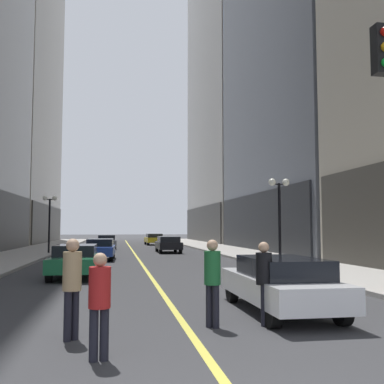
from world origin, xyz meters
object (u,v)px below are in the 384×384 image
at_px(car_blue, 100,248).
at_px(pedestrian_in_green_parka, 212,276).
at_px(car_green, 75,260).
at_px(street_lamp_left_far, 50,211).
at_px(pedestrian_in_tan_trench, 72,280).
at_px(car_white, 280,282).
at_px(car_yellow, 154,239).
at_px(pedestrian_in_red_jacket, 100,298).
at_px(car_black, 168,244).
at_px(car_grey, 106,241).
at_px(street_lamp_right_mid, 279,202).
at_px(pedestrian_in_black_coat, 264,276).

relative_size(car_blue, pedestrian_in_green_parka, 2.50).
xyz_separation_m(car_green, street_lamp_left_far, (-3.32, 15.95, 2.54)).
bearing_deg(car_green, pedestrian_in_green_parka, -70.38).
bearing_deg(pedestrian_in_tan_trench, car_white, 22.22).
relative_size(car_yellow, pedestrian_in_green_parka, 2.53).
distance_m(car_white, pedestrian_in_red_jacket, 5.29).
distance_m(car_black, car_grey, 9.45).
bearing_deg(car_white, street_lamp_left_far, 109.69).
bearing_deg(pedestrian_in_red_jacket, car_black, 81.52).
distance_m(car_blue, pedestrian_in_tan_trench, 20.78).
xyz_separation_m(car_white, street_lamp_left_far, (-8.87, 24.78, 2.54)).
xyz_separation_m(car_black, pedestrian_in_tan_trench, (-4.98, -28.42, 0.36)).
relative_size(pedestrian_in_green_parka, street_lamp_right_mid, 0.40).
bearing_deg(car_white, pedestrian_in_red_jacket, -141.61).
distance_m(car_green, street_lamp_left_far, 16.49).
relative_size(car_yellow, pedestrian_in_black_coat, 2.61).
xyz_separation_m(car_grey, pedestrian_in_red_jacket, (0.71, -37.70, 0.23)).
height_order(pedestrian_in_green_parka, street_lamp_left_far, street_lamp_left_far).
bearing_deg(pedestrian_in_tan_trench, car_yellow, 83.47).
bearing_deg(street_lamp_left_far, street_lamp_right_mid, -47.99).
bearing_deg(pedestrian_in_black_coat, pedestrian_in_tan_trench, -170.55).
distance_m(car_black, pedestrian_in_tan_trench, 28.85).
distance_m(car_black, pedestrian_in_green_parka, 27.89).
distance_m(car_black, car_yellow, 16.83).
relative_size(car_grey, street_lamp_right_mid, 1.03).
distance_m(pedestrian_in_red_jacket, street_lamp_right_mid, 16.19).
bearing_deg(pedestrian_in_red_jacket, car_blue, 91.96).
height_order(pedestrian_in_red_jacket, pedestrian_in_green_parka, pedestrian_in_green_parka).
bearing_deg(pedestrian_in_black_coat, street_lamp_left_far, 107.15).
xyz_separation_m(car_green, car_grey, (0.70, 25.59, -0.00)).
relative_size(car_blue, street_lamp_right_mid, 1.00).
relative_size(pedestrian_in_tan_trench, pedestrian_in_red_jacket, 1.12).
relative_size(car_green, pedestrian_in_tan_trench, 2.49).
relative_size(car_white, car_grey, 1.04).
xyz_separation_m(pedestrian_in_tan_trench, street_lamp_left_far, (-4.19, 26.69, 2.18)).
xyz_separation_m(pedestrian_in_black_coat, pedestrian_in_tan_trench, (-3.85, -0.64, 0.06)).
relative_size(car_green, car_yellow, 1.01).
distance_m(car_blue, pedestrian_in_black_coat, 20.54).
relative_size(car_green, pedestrian_in_black_coat, 2.63).
height_order(pedestrian_in_red_jacket, street_lamp_right_mid, street_lamp_right_mid).
xyz_separation_m(car_green, pedestrian_in_green_parka, (3.61, -10.13, 0.32)).
height_order(car_blue, pedestrian_in_green_parka, pedestrian_in_green_parka).
height_order(pedestrian_in_black_coat, street_lamp_left_far, street_lamp_left_far).
height_order(pedestrian_in_black_coat, pedestrian_in_green_parka, pedestrian_in_green_parka).
relative_size(car_grey, pedestrian_in_green_parka, 2.55).
bearing_deg(car_white, car_blue, 104.55).
bearing_deg(street_lamp_right_mid, car_blue, 136.79).
height_order(car_blue, pedestrian_in_black_coat, pedestrian_in_black_coat).
bearing_deg(street_lamp_right_mid, pedestrian_in_black_coat, -111.90).
bearing_deg(pedestrian_in_red_jacket, car_white, 38.39).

